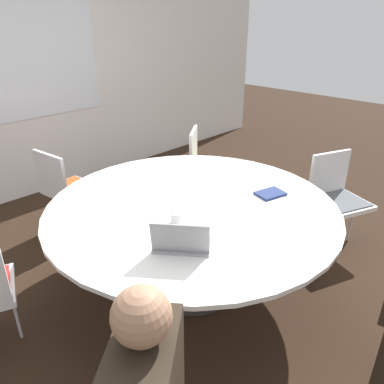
# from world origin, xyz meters

# --- Properties ---
(ground_plane) EXTENTS (16.00, 16.00, 0.00)m
(ground_plane) POSITION_xyz_m (0.00, 0.00, 0.00)
(ground_plane) COLOR black
(wall_back) EXTENTS (8.00, 0.07, 2.70)m
(wall_back) POSITION_xyz_m (0.00, 2.59, 1.35)
(wall_back) COLOR silver
(wall_back) RESTS_ON ground_plane
(conference_table) EXTENTS (2.09, 2.09, 0.73)m
(conference_table) POSITION_xyz_m (0.00, 0.00, 0.63)
(conference_table) COLOR #333333
(conference_table) RESTS_ON ground_plane
(chair_2) EXTENTS (0.57, 0.55, 0.86)m
(chair_2) POSITION_xyz_m (1.37, -0.48, 0.51)
(chair_2) COLOR white
(chair_2) RESTS_ON ground_plane
(chair_3) EXTENTS (0.60, 0.60, 0.86)m
(chair_3) POSITION_xyz_m (1.13, 0.91, 0.51)
(chair_3) COLOR white
(chair_3) RESTS_ON ground_plane
(chair_4) EXTENTS (0.47, 0.49, 0.86)m
(chair_4) POSITION_xyz_m (-0.26, 1.43, 0.51)
(chair_4) COLOR white
(chair_4) RESTS_ON ground_plane
(laptop) EXTENTS (0.39, 0.40, 0.21)m
(laptop) POSITION_xyz_m (-0.45, -0.36, 0.78)
(laptop) COLOR #99999E
(laptop) RESTS_ON conference_table
(spiral_notebook) EXTENTS (0.24, 0.20, 0.02)m
(spiral_notebook) POSITION_xyz_m (0.53, -0.31, 0.74)
(spiral_notebook) COLOR navy
(spiral_notebook) RESTS_ON conference_table
(coffee_cup) EXTENTS (0.08, 0.08, 0.08)m
(coffee_cup) POSITION_xyz_m (-0.25, -0.11, 0.77)
(coffee_cup) COLOR white
(coffee_cup) RESTS_ON conference_table
(handbag) EXTENTS (0.36, 0.16, 0.28)m
(handbag) POSITION_xyz_m (0.94, 1.37, 0.14)
(handbag) COLOR #661E56
(handbag) RESTS_ON ground_plane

